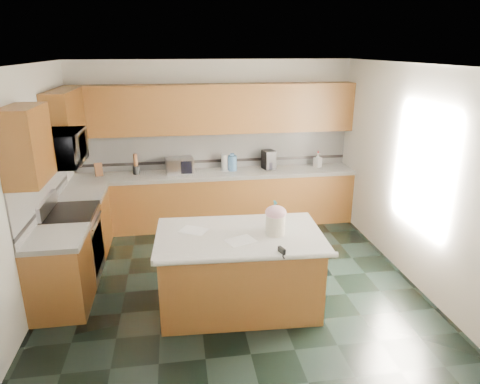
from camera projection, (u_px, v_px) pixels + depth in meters
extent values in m
plane|color=black|center=(233.00, 284.00, 5.49)|extent=(4.60, 4.60, 0.00)
plane|color=white|center=(231.00, 65.00, 4.62)|extent=(4.60, 4.60, 0.00)
cube|color=white|center=(214.00, 143.00, 7.22)|extent=(4.60, 0.04, 2.70)
cube|color=white|center=(278.00, 287.00, 2.88)|extent=(4.60, 0.04, 2.70)
cube|color=white|center=(24.00, 193.00, 4.72)|extent=(0.04, 4.60, 2.70)
cube|color=white|center=(414.00, 175.00, 5.38)|extent=(0.04, 4.60, 2.70)
cube|color=#351B07|center=(217.00, 200.00, 7.22)|extent=(4.60, 0.60, 0.86)
cube|color=white|center=(216.00, 174.00, 7.07)|extent=(4.60, 0.64, 0.06)
cube|color=#351B07|center=(214.00, 109.00, 6.86)|extent=(4.60, 0.33, 0.78)
cube|color=silver|center=(214.00, 150.00, 7.23)|extent=(4.60, 0.02, 0.63)
cube|color=black|center=(214.00, 161.00, 7.29)|extent=(4.60, 0.01, 0.05)
cube|color=#351B07|center=(86.00, 223.00, 6.27)|extent=(0.60, 0.82, 0.86)
cube|color=white|center=(82.00, 194.00, 6.12)|extent=(0.64, 0.82, 0.06)
cube|color=#351B07|center=(60.00, 275.00, 4.84)|extent=(0.60, 0.72, 0.86)
cube|color=white|center=(55.00, 238.00, 4.69)|extent=(0.64, 0.72, 0.06)
cube|color=silver|center=(43.00, 188.00, 5.28)|extent=(0.02, 2.30, 0.63)
cube|color=black|center=(46.00, 202.00, 5.34)|extent=(0.01, 2.30, 0.05)
cube|color=#351B07|center=(65.00, 119.00, 5.89)|extent=(0.33, 1.09, 0.78)
cube|color=#351B07|center=(26.00, 145.00, 4.33)|extent=(0.33, 0.72, 0.78)
cube|color=#B7B7BC|center=(74.00, 246.00, 5.53)|extent=(0.60, 0.76, 0.88)
cube|color=black|center=(98.00, 247.00, 5.58)|extent=(0.02, 0.68, 0.55)
cube|color=black|center=(70.00, 213.00, 5.38)|extent=(0.62, 0.78, 0.04)
cylinder|color=#B7B7BC|center=(97.00, 220.00, 5.47)|extent=(0.02, 0.66, 0.02)
cube|color=#B7B7BC|center=(47.00, 205.00, 5.31)|extent=(0.06, 0.76, 0.18)
imported|color=#B7B7BC|center=(61.00, 148.00, 5.11)|extent=(0.50, 0.73, 0.41)
cube|color=#351B07|center=(239.00, 273.00, 4.90)|extent=(1.79, 1.08, 0.86)
cube|color=white|center=(239.00, 236.00, 4.75)|extent=(1.89, 1.18, 0.06)
cylinder|color=white|center=(248.00, 259.00, 4.24)|extent=(1.84, 0.15, 0.06)
cylinder|color=#F1E7CF|center=(275.00, 225.00, 4.69)|extent=(0.27, 0.27, 0.22)
ellipsoid|color=#EAACC0|center=(276.00, 212.00, 4.65)|extent=(0.23, 0.23, 0.14)
cylinder|color=tan|center=(276.00, 208.00, 4.63)|extent=(0.08, 0.03, 0.03)
sphere|color=tan|center=(272.00, 208.00, 4.63)|extent=(0.04, 0.04, 0.04)
sphere|color=tan|center=(279.00, 208.00, 4.64)|extent=(0.04, 0.04, 0.04)
imported|color=#37A3B5|center=(275.00, 215.00, 4.80)|extent=(0.14, 0.14, 0.34)
cube|color=white|center=(241.00, 241.00, 4.56)|extent=(0.36, 0.32, 0.00)
cube|color=white|center=(194.00, 230.00, 4.82)|extent=(0.36, 0.34, 0.00)
cube|color=black|center=(282.00, 252.00, 4.29)|extent=(0.06, 0.11, 0.09)
cylinder|color=black|center=(283.00, 257.00, 4.24)|extent=(0.02, 0.07, 0.02)
cube|color=#472814|center=(99.00, 170.00, 6.81)|extent=(0.16, 0.18, 0.24)
cylinder|color=black|center=(136.00, 170.00, 6.93)|extent=(0.11, 0.11, 0.14)
cylinder|color=#472814|center=(135.00, 160.00, 6.88)|extent=(0.06, 0.06, 0.20)
cube|color=#B7B7BC|center=(180.00, 166.00, 6.99)|extent=(0.46, 0.34, 0.25)
cube|color=black|center=(180.00, 168.00, 6.86)|extent=(0.39, 0.01, 0.21)
cylinder|color=white|center=(225.00, 162.00, 7.14)|extent=(0.12, 0.12, 0.27)
cylinder|color=#B7B7BC|center=(225.00, 170.00, 7.18)|extent=(0.18, 0.18, 0.01)
cylinder|color=teal|center=(232.00, 163.00, 7.12)|extent=(0.15, 0.15, 0.25)
cylinder|color=teal|center=(232.00, 155.00, 7.07)|extent=(0.07, 0.07, 0.04)
cube|color=black|center=(269.00, 160.00, 7.22)|extent=(0.23, 0.25, 0.32)
cylinder|color=black|center=(269.00, 166.00, 7.20)|extent=(0.13, 0.13, 0.13)
imported|color=white|center=(318.00, 160.00, 7.32)|extent=(0.16, 0.16, 0.25)
cylinder|color=red|center=(318.00, 152.00, 7.28)|extent=(0.02, 0.02, 0.03)
cube|color=white|center=(422.00, 168.00, 5.14)|extent=(0.02, 1.40, 1.10)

